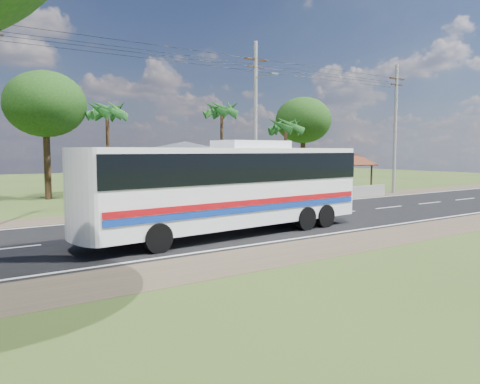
% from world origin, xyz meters
% --- Properties ---
extents(ground, '(120.00, 120.00, 0.00)m').
position_xyz_m(ground, '(0.00, 0.00, 0.00)').
color(ground, '#364B1B').
rests_on(ground, ground).
extents(road, '(120.00, 16.00, 0.03)m').
position_xyz_m(road, '(0.00, 0.00, 0.01)').
color(road, black).
rests_on(road, ground).
extents(house, '(12.40, 10.00, 5.00)m').
position_xyz_m(house, '(1.00, 13.00, 2.64)').
color(house, tan).
rests_on(house, ground).
extents(waiting_shed, '(5.20, 4.48, 3.35)m').
position_xyz_m(waiting_shed, '(13.00, 8.50, 2.73)').
color(waiting_shed, '#3C2415').
rests_on(waiting_shed, ground).
extents(concrete_barrier, '(7.00, 0.30, 0.90)m').
position_xyz_m(concrete_barrier, '(12.00, 5.60, 0.45)').
color(concrete_barrier, '#9E9E99').
rests_on(concrete_barrier, ground).
extents(utility_poles, '(32.80, 2.22, 11.00)m').
position_xyz_m(utility_poles, '(2.67, 6.49, 5.77)').
color(utility_poles, '#9E9E99').
rests_on(utility_poles, ground).
extents(palm_near, '(2.80, 2.80, 6.70)m').
position_xyz_m(palm_near, '(9.50, 11.00, 5.71)').
color(palm_near, '#47301E').
rests_on(palm_near, ground).
extents(palm_mid, '(2.80, 2.80, 8.20)m').
position_xyz_m(palm_mid, '(6.00, 15.50, 7.16)').
color(palm_mid, '#47301E').
rests_on(palm_mid, ground).
extents(palm_far, '(2.80, 2.80, 7.70)m').
position_xyz_m(palm_far, '(-4.00, 16.00, 6.68)').
color(palm_far, '#47301E').
rests_on(palm_far, ground).
extents(tree_behind_house, '(6.00, 6.00, 9.61)m').
position_xyz_m(tree_behind_house, '(-8.00, 18.00, 7.12)').
color(tree_behind_house, '#47301E').
rests_on(tree_behind_house, ground).
extents(tree_behind_shed, '(5.60, 5.60, 9.02)m').
position_xyz_m(tree_behind_shed, '(16.00, 16.00, 6.68)').
color(tree_behind_shed, '#47301E').
rests_on(tree_behind_shed, ground).
extents(coach_bus, '(13.52, 3.81, 4.15)m').
position_xyz_m(coach_bus, '(-4.75, -2.28, 2.37)').
color(coach_bus, white).
rests_on(coach_bus, ground).
extents(motorcycle, '(1.64, 0.82, 0.83)m').
position_xyz_m(motorcycle, '(7.74, 6.31, 0.41)').
color(motorcycle, black).
rests_on(motorcycle, ground).
extents(person, '(0.64, 0.44, 1.68)m').
position_xyz_m(person, '(10.14, 6.35, 0.84)').
color(person, '#1C2A9B').
rests_on(person, ground).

